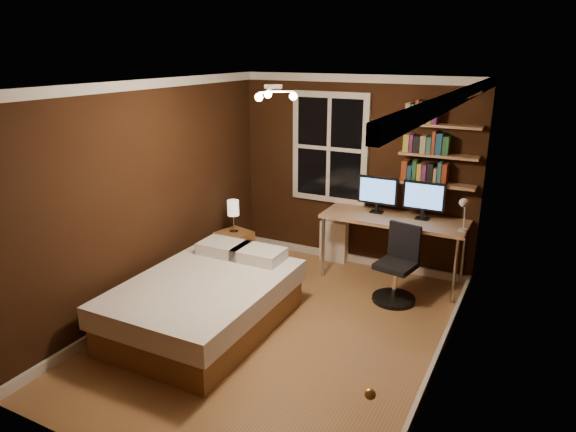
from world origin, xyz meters
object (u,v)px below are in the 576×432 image
at_px(bed, 206,302).
at_px(desk, 394,222).
at_px(radiator, 334,241).
at_px(office_chair, 397,273).
at_px(monitor_left, 378,195).
at_px(monitor_right, 424,201).
at_px(desk_lamp, 464,214).
at_px(bedside_lamp, 233,216).
at_px(nightstand, 235,249).

distance_m(bed, desk, 2.50).
distance_m(bed, radiator, 2.33).
bearing_deg(radiator, office_chair, -34.64).
bearing_deg(radiator, monitor_left, -13.84).
relative_size(monitor_right, office_chair, 0.56).
bearing_deg(desk_lamp, bed, -140.40).
bearing_deg(bedside_lamp, nightstand, 0.00).
distance_m(desk, desk_lamp, 0.90).
bearing_deg(office_chair, nightstand, -167.72).
relative_size(desk_lamp, office_chair, 0.49).
bearing_deg(desk, bed, -124.32).
xyz_separation_m(monitor_left, desk_lamp, (1.08, -0.28, -0.01)).
distance_m(desk, monitor_left, 0.40).
bearing_deg(radiator, desk, -15.35).
xyz_separation_m(bed, monitor_right, (1.70, 2.12, 0.78)).
bearing_deg(desk_lamp, desk, 166.62).
xyz_separation_m(bedside_lamp, radiator, (1.10, 0.81, -0.43)).
relative_size(bed, monitor_left, 3.94).
height_order(monitor_left, office_chair, monitor_left).
distance_m(radiator, desk_lamp, 1.93).
bearing_deg(desk_lamp, radiator, 165.60).
xyz_separation_m(bedside_lamp, desk_lamp, (2.81, 0.37, 0.34)).
height_order(bed, radiator, bed).
relative_size(monitor_left, office_chair, 0.56).
height_order(radiator, monitor_left, monitor_left).
distance_m(bedside_lamp, office_chair, 2.22).
bearing_deg(nightstand, monitor_right, 30.50).
relative_size(radiator, office_chair, 0.62).
distance_m(radiator, monitor_left, 1.02).
distance_m(nightstand, desk_lamp, 2.94).
xyz_separation_m(monitor_right, office_chair, (-0.11, -0.60, -0.73)).
xyz_separation_m(monitor_left, monitor_right, (0.57, 0.00, 0.00)).
relative_size(bed, radiator, 3.52).
height_order(radiator, monitor_right, monitor_right).
bearing_deg(desk, monitor_left, 161.03).
relative_size(monitor_right, desk_lamp, 1.14).
bearing_deg(nightstand, bed, -53.25).
xyz_separation_m(bed, office_chair, (1.60, 1.51, 0.05)).
bearing_deg(bed, bedside_lamp, 111.50).
bearing_deg(nightstand, office_chair, 15.97).
relative_size(bed, office_chair, 2.20).
relative_size(nightstand, bedside_lamp, 1.13).
xyz_separation_m(bedside_lamp, monitor_left, (1.73, 0.65, 0.35)).
bearing_deg(desk, office_chair, -67.59).
xyz_separation_m(bed, nightstand, (-0.59, 1.46, -0.04)).
xyz_separation_m(bed, bedside_lamp, (-0.59, 1.46, 0.43)).
relative_size(desk, monitor_left, 3.48).
height_order(desk, desk_lamp, desk_lamp).
xyz_separation_m(desk, monitor_right, (0.32, 0.09, 0.29)).
bearing_deg(bedside_lamp, radiator, 36.37).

